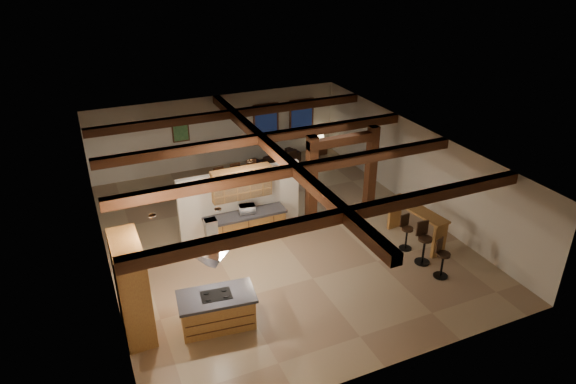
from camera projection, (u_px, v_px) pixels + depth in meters
name	position (u px, v px, depth m)	size (l,w,h in m)	color
ground	(278.00, 235.00, 15.99)	(12.00, 12.00, 0.00)	tan
room_walls	(277.00, 184.00, 15.20)	(12.00, 12.00, 12.00)	beige
ceiling_beams	(277.00, 153.00, 14.76)	(10.00, 12.00, 0.28)	#36190D
timber_posts	(342.00, 165.00, 16.52)	(2.50, 0.30, 2.90)	#36190D
partition_wall	(240.00, 203.00, 15.55)	(3.80, 0.18, 2.20)	beige
pantry_cabinet	(132.00, 288.00, 11.64)	(0.67, 1.60, 2.40)	#AD8338
back_counter	(246.00, 227.00, 15.51)	(2.50, 0.66, 0.94)	#AD8338
upper_display_cabinet	(242.00, 183.00, 15.06)	(1.80, 0.36, 0.95)	#AD8338
range_hood	(214.00, 263.00, 11.50)	(1.10, 1.10, 1.40)	silver
back_windows	(284.00, 121.00, 21.19)	(2.70, 0.07, 1.70)	#36190D
framed_art	(181.00, 131.00, 19.55)	(0.65, 0.05, 0.85)	#36190D
recessed_cans	(210.00, 193.00, 12.21)	(3.16, 2.46, 0.03)	silver
kitchen_island	(217.00, 310.00, 12.09)	(1.90, 1.16, 0.90)	#AD8338
dining_table	(242.00, 188.00, 18.27)	(1.73, 0.96, 0.61)	#3D1C0F
sofa	(276.00, 158.00, 20.79)	(2.06, 0.80, 0.60)	black
microwave	(247.00, 209.00, 15.27)	(0.47, 0.32, 0.26)	silver
bar_counter	(417.00, 219.00, 15.37)	(0.78, 2.15, 1.11)	#AD8338
side_table	(320.00, 147.00, 21.90)	(0.45, 0.45, 0.56)	#36190D
table_lamp	(321.00, 136.00, 21.67)	(0.30, 0.30, 0.35)	black
bar_stool_a	(442.00, 258.00, 13.82)	(0.43, 0.44, 1.13)	black
bar_stool_b	(424.00, 243.00, 14.40)	(0.44, 0.44, 1.25)	black
bar_stool_c	(406.00, 232.00, 15.09)	(0.38, 0.38, 1.08)	black
dining_chairs	(241.00, 182.00, 18.16)	(1.90, 1.90, 1.11)	#36190D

